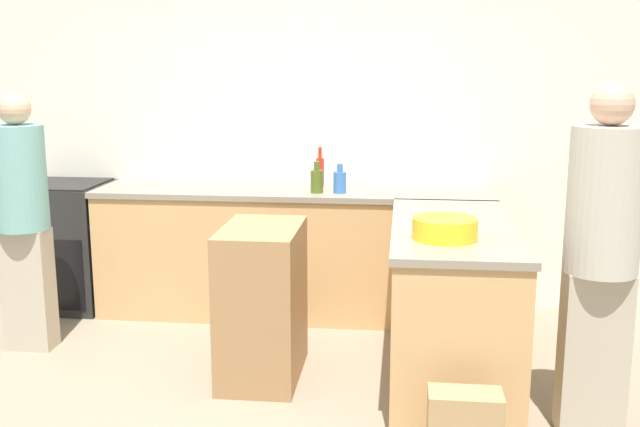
# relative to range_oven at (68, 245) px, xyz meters

# --- Properties ---
(ground_plane) EXTENTS (14.00, 14.00, 0.00)m
(ground_plane) POSITION_rel_range_oven_xyz_m (1.72, -1.78, -0.47)
(ground_plane) COLOR gray
(wall_back) EXTENTS (8.00, 0.06, 2.70)m
(wall_back) POSITION_rel_range_oven_xyz_m (1.72, 0.35, 0.88)
(wall_back) COLOR silver
(wall_back) RESTS_ON ground_plane
(counter_back) EXTENTS (2.83, 0.66, 0.93)m
(counter_back) POSITION_rel_range_oven_xyz_m (1.72, 0.00, -0.00)
(counter_back) COLOR tan
(counter_back) RESTS_ON ground_plane
(counter_peninsula) EXTENTS (0.69, 1.57, 0.93)m
(counter_peninsula) POSITION_rel_range_oven_xyz_m (2.79, -1.08, -0.00)
(counter_peninsula) COLOR tan
(counter_peninsula) RESTS_ON ground_plane
(range_oven) EXTENTS (0.59, 0.63, 0.94)m
(range_oven) POSITION_rel_range_oven_xyz_m (0.00, 0.00, 0.00)
(range_oven) COLOR black
(range_oven) RESTS_ON ground_plane
(island_table) EXTENTS (0.44, 0.70, 0.90)m
(island_table) POSITION_rel_range_oven_xyz_m (1.70, -1.13, -0.02)
(island_table) COLOR #997047
(island_table) RESTS_ON ground_plane
(mixing_bowl) EXTENTS (0.33, 0.33, 0.11)m
(mixing_bowl) POSITION_rel_range_oven_xyz_m (2.72, -1.44, 0.52)
(mixing_bowl) COLOR yellow
(mixing_bowl) RESTS_ON counter_peninsula
(hot_sauce_bottle) EXTENTS (0.06, 0.06, 0.29)m
(hot_sauce_bottle) POSITION_rel_range_oven_xyz_m (1.90, 0.14, 0.57)
(hot_sauce_bottle) COLOR red
(hot_sauce_bottle) RESTS_ON counter_back
(water_bottle_blue) EXTENTS (0.09, 0.09, 0.20)m
(water_bottle_blue) POSITION_rel_range_oven_xyz_m (2.07, -0.12, 0.54)
(water_bottle_blue) COLOR #386BB7
(water_bottle_blue) RESTS_ON counter_back
(olive_oil_bottle) EXTENTS (0.09, 0.09, 0.22)m
(olive_oil_bottle) POSITION_rel_range_oven_xyz_m (1.91, -0.13, 0.55)
(olive_oil_bottle) COLOR #475B1E
(olive_oil_bottle) RESTS_ON counter_back
(person_by_range) EXTENTS (0.33, 0.33, 1.64)m
(person_by_range) POSITION_rel_range_oven_xyz_m (0.13, -0.87, 0.42)
(person_by_range) COLOR #ADA38E
(person_by_range) RESTS_ON ground_plane
(person_at_peninsula) EXTENTS (0.35, 0.35, 1.73)m
(person_at_peninsula) POSITION_rel_range_oven_xyz_m (3.45, -1.63, 0.47)
(person_at_peninsula) COLOR #ADA38E
(person_at_peninsula) RESTS_ON ground_plane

